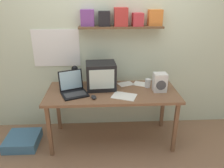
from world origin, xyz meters
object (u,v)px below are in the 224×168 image
crt_monitor (101,76)px  loose_paper_near_monitor (124,96)px  corner_desk (112,95)px  laptop (73,88)px  computer_mouse (94,97)px  floor_cushion (23,140)px  loose_paper_near_laptop (126,84)px  juice_glass (148,84)px  space_heater (160,82)px  open_notebook (141,84)px  desk_lamp (75,73)px

crt_monitor → loose_paper_near_monitor: bearing=-47.6°
corner_desk → laptop: bearing=-176.7°
corner_desk → computer_mouse: bearing=-139.9°
computer_mouse → loose_paper_near_monitor: 0.37m
corner_desk → floor_cushion: 1.36m
loose_paper_near_laptop → juice_glass: bearing=-23.2°
laptop → loose_paper_near_monitor: size_ratio=1.15×
laptop → computer_mouse: bearing=-54.4°
corner_desk → space_heater: bearing=-1.8°
juice_glass → floor_cushion: 1.85m
loose_paper_near_laptop → open_notebook: bearing=-2.7°
corner_desk → juice_glass: juice_glass is taller
crt_monitor → corner_desk: bearing=-42.6°
crt_monitor → desk_lamp: 0.34m
space_heater → open_notebook: bearing=129.2°
loose_paper_near_monitor → floor_cushion: loose_paper_near_monitor is taller
laptop → open_notebook: 0.93m
desk_lamp → loose_paper_near_monitor: bearing=-9.9°
loose_paper_near_monitor → loose_paper_near_laptop: size_ratio=1.40×
loose_paper_near_laptop → open_notebook: (0.21, -0.01, 0.00)m
crt_monitor → loose_paper_near_monitor: 0.42m
computer_mouse → loose_paper_near_monitor: bearing=5.9°
loose_paper_near_monitor → loose_paper_near_laptop: same height
juice_glass → floor_cushion: bearing=-174.0°
corner_desk → desk_lamp: desk_lamp is taller
floor_cushion → corner_desk: bearing=3.3°
laptop → desk_lamp: 0.24m
juice_glass → space_heater: space_heater is taller
desk_lamp → juice_glass: bearing=14.3°
computer_mouse → open_notebook: size_ratio=0.49×
laptop → crt_monitor: bearing=-0.7°
floor_cushion → laptop: bearing=3.2°
desk_lamp → computer_mouse: desk_lamp is taller
juice_glass → loose_paper_near_monitor: (-0.34, -0.26, -0.05)m
juice_glass → loose_paper_near_laptop: (-0.28, 0.12, -0.05)m
space_heater → loose_paper_near_monitor: size_ratio=0.70×
laptop → loose_paper_near_monitor: 0.65m
loose_paper_near_monitor → loose_paper_near_laptop: 0.39m
crt_monitor → desk_lamp: size_ratio=1.31×
crt_monitor → computer_mouse: crt_monitor is taller
juice_glass → computer_mouse: size_ratio=0.98×
desk_lamp → loose_paper_near_monitor: size_ratio=0.88×
crt_monitor → loose_paper_near_laptop: crt_monitor is taller
desk_lamp → loose_paper_near_laptop: size_ratio=1.24×
desk_lamp → loose_paper_near_monitor: 0.72m
laptop → floor_cushion: (-0.72, -0.04, -0.74)m
juice_glass → floor_cushion: size_ratio=0.27×
space_heater → computer_mouse: space_heater is taller
space_heater → floor_cushion: 1.98m
laptop → loose_paper_near_laptop: size_ratio=1.62×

